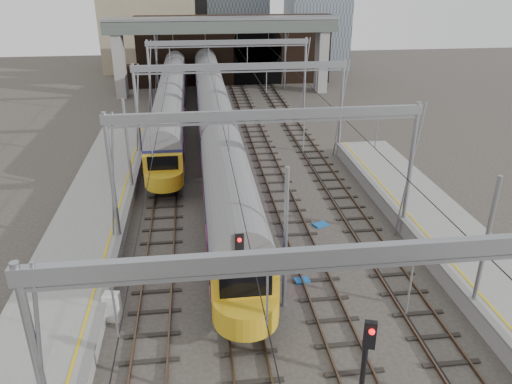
{
  "coord_description": "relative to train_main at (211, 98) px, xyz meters",
  "views": [
    {
      "loc": [
        -3.66,
        -16.92,
        14.46
      ],
      "look_at": [
        -0.34,
        9.83,
        2.4
      ],
      "focal_mm": 35.0,
      "sensor_mm": 36.0,
      "label": 1
    }
  ],
  "objects": [
    {
      "name": "overbridge",
      "position": [
        2.0,
        12.7,
        4.72
      ],
      "size": [
        28.0,
        3.0,
        9.25
      ],
      "color": "gray",
      "rests_on": "ground"
    },
    {
      "name": "retaining_wall",
      "position": [
        3.4,
        18.63,
        1.78
      ],
      "size": [
        28.0,
        2.75,
        9.0
      ],
      "color": "black",
      "rests_on": "ground"
    },
    {
      "name": "signal_near_left",
      "position": [
        -0.19,
        -32.79,
        0.54
      ],
      "size": [
        0.37,
        0.47,
        4.91
      ],
      "rotation": [
        0.0,
        0.0,
        0.13
      ],
      "color": "black",
      "rests_on": "ground"
    },
    {
      "name": "equip_cover_c",
      "position": [
        5.66,
        -23.65,
        -2.5
      ],
      "size": [
        1.04,
        0.9,
        0.1
      ],
      "primitive_type": "cube",
      "rotation": [
        0.0,
        0.0,
        0.38
      ],
      "color": "#1658A8",
      "rests_on": "ground"
    },
    {
      "name": "equip_cover_a",
      "position": [
        1.29,
        -29.48,
        -2.5
      ],
      "size": [
        0.93,
        0.72,
        0.1
      ],
      "primitive_type": "cube",
      "rotation": [
        0.0,
        0.0,
        -0.14
      ],
      "color": "#1658A8",
      "rests_on": "ground"
    },
    {
      "name": "signal_near_centre",
      "position": [
        3.08,
        -39.0,
        0.68
      ],
      "size": [
        0.4,
        0.48,
        5.16
      ],
      "rotation": [
        0.0,
        0.0,
        -0.3
      ],
      "color": "black",
      "rests_on": "ground"
    },
    {
      "name": "relay_cabinet",
      "position": [
        -5.8,
        -31.33,
        -1.87
      ],
      "size": [
        0.78,
        0.69,
        1.35
      ],
      "primitive_type": "cube",
      "rotation": [
        0.0,
        0.0,
        -0.21
      ],
      "color": "silver",
      "rests_on": "ground"
    },
    {
      "name": "equip_cover_b",
      "position": [
        3.28,
        -29.42,
        -2.5
      ],
      "size": [
        0.81,
        0.63,
        0.09
      ],
      "primitive_type": "cube",
      "rotation": [
        0.0,
        0.0,
        0.15
      ],
      "color": "#1658A8",
      "rests_on": "ground"
    },
    {
      "name": "platform_left",
      "position": [
        -8.18,
        -30.8,
        -1.99
      ],
      "size": [
        4.32,
        55.0,
        1.12
      ],
      "color": "gray",
      "rests_on": "ground"
    },
    {
      "name": "train_main",
      "position": [
        0.0,
        0.0,
        0.0
      ],
      "size": [
        2.9,
        66.99,
        4.95
      ],
      "color": "black",
      "rests_on": "ground"
    },
    {
      "name": "ground",
      "position": [
        2.0,
        -33.3,
        -2.55
      ],
      "size": [
        160.0,
        160.0,
        0.0
      ],
      "primitive_type": "plane",
      "color": "#38332D",
      "rests_on": "ground"
    },
    {
      "name": "train_second",
      "position": [
        -4.0,
        5.07,
        -0.1
      ],
      "size": [
        2.74,
        47.48,
        4.73
      ],
      "color": "black",
      "rests_on": "ground"
    },
    {
      "name": "tracks",
      "position": [
        2.0,
        -18.3,
        -2.53
      ],
      "size": [
        14.4,
        80.0,
        0.22
      ],
      "color": "#4C3828",
      "rests_on": "ground"
    },
    {
      "name": "overhead_line",
      "position": [
        2.0,
        -11.81,
        4.02
      ],
      "size": [
        16.8,
        80.0,
        8.0
      ],
      "color": "gray",
      "rests_on": "ground"
    }
  ]
}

